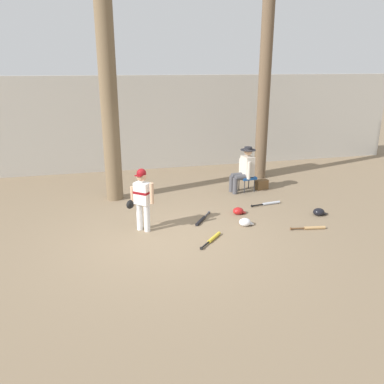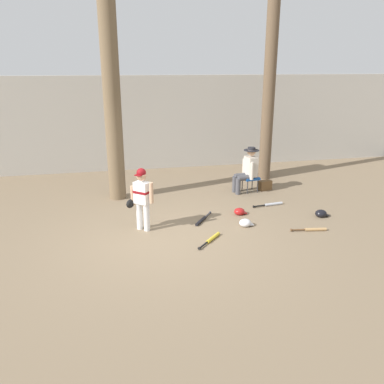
% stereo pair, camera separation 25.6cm
% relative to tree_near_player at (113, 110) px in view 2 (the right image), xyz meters
% --- Properties ---
extents(ground_plane, '(60.00, 60.00, 0.00)m').
position_rel_tree_near_player_xyz_m(ground_plane, '(0.86, -2.68, -2.22)').
color(ground_plane, '#7F6B51').
extents(concrete_back_wall, '(18.00, 0.36, 2.93)m').
position_rel_tree_near_player_xyz_m(concrete_back_wall, '(0.86, 2.93, -0.75)').
color(concrete_back_wall, '#ADA89E').
rests_on(concrete_back_wall, ground).
extents(tree_near_player, '(0.60, 0.60, 5.04)m').
position_rel_tree_near_player_xyz_m(tree_near_player, '(0.00, 0.00, 0.00)').
color(tree_near_player, brown).
rests_on(tree_near_player, ground).
extents(tree_behind_spectator, '(0.51, 0.51, 5.37)m').
position_rel_tree_near_player_xyz_m(tree_behind_spectator, '(4.34, 0.96, 0.20)').
color(tree_behind_spectator, brown).
rests_on(tree_behind_spectator, ground).
extents(young_ballplayer, '(0.58, 0.43, 1.31)m').
position_rel_tree_near_player_xyz_m(young_ballplayer, '(0.43, -2.18, -1.47)').
color(young_ballplayer, white).
rests_on(young_ballplayer, ground).
extents(folding_stool, '(0.45, 0.45, 0.41)m').
position_rel_tree_near_player_xyz_m(folding_stool, '(3.46, -0.21, -1.85)').
color(folding_stool, '#194C9E').
rests_on(folding_stool, ground).
extents(seated_spectator, '(0.68, 0.54, 1.20)m').
position_rel_tree_near_player_xyz_m(seated_spectator, '(3.36, -0.23, -1.58)').
color(seated_spectator, '#47474C').
rests_on(seated_spectator, ground).
extents(handbag_beside_stool, '(0.37, 0.25, 0.26)m').
position_rel_tree_near_player_xyz_m(handbag_beside_stool, '(3.92, -0.17, -2.09)').
color(handbag_beside_stool, brown).
rests_on(handbag_beside_stool, ground).
extents(bat_black_composite, '(0.52, 0.68, 0.07)m').
position_rel_tree_near_player_xyz_m(bat_black_composite, '(1.72, -1.99, -2.18)').
color(bat_black_composite, black).
rests_on(bat_black_composite, ground).
extents(bat_wood_tan, '(0.74, 0.17, 0.07)m').
position_rel_tree_near_player_xyz_m(bat_wood_tan, '(3.82, -2.97, -2.18)').
color(bat_wood_tan, tan).
rests_on(bat_wood_tan, ground).
extents(bat_yellow_trainer, '(0.58, 0.62, 0.07)m').
position_rel_tree_near_player_xyz_m(bat_yellow_trainer, '(1.68, -2.97, -2.18)').
color(bat_yellow_trainer, yellow).
rests_on(bat_yellow_trainer, ground).
extents(bat_aluminum_silver, '(0.79, 0.17, 0.07)m').
position_rel_tree_near_player_xyz_m(bat_aluminum_silver, '(3.59, -1.37, -2.18)').
color(bat_aluminum_silver, '#B7BCC6').
rests_on(bat_aluminum_silver, ground).
extents(batting_helmet_white, '(0.30, 0.23, 0.17)m').
position_rel_tree_near_player_xyz_m(batting_helmet_white, '(2.55, -2.44, -2.14)').
color(batting_helmet_white, silver).
rests_on(batting_helmet_white, ground).
extents(batting_helmet_black, '(0.31, 0.23, 0.18)m').
position_rel_tree_near_player_xyz_m(batting_helmet_black, '(4.38, -2.29, -2.14)').
color(batting_helmet_black, black).
rests_on(batting_helmet_black, ground).
extents(batting_helmet_red, '(0.29, 0.22, 0.17)m').
position_rel_tree_near_player_xyz_m(batting_helmet_red, '(2.65, -1.78, -2.15)').
color(batting_helmet_red, '#A81919').
rests_on(batting_helmet_red, ground).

